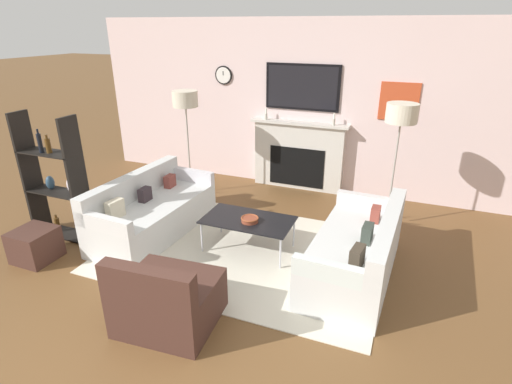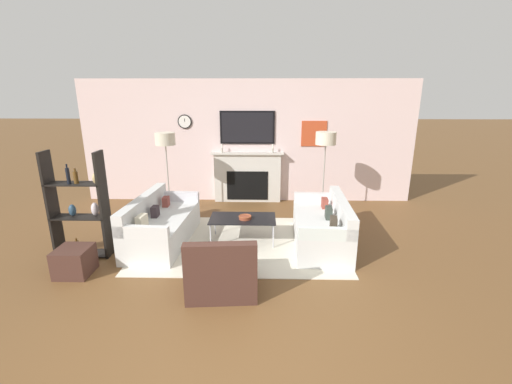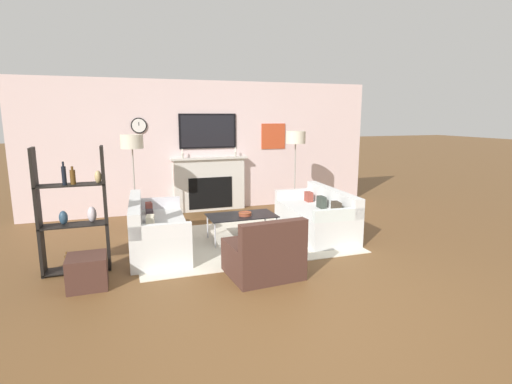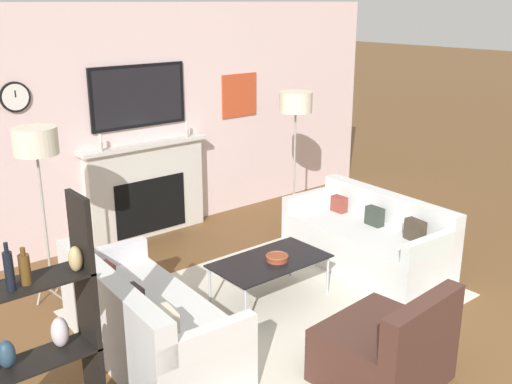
% 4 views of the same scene
% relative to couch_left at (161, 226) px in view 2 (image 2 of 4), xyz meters
% --- Properties ---
extents(ground_plane, '(60.00, 60.00, 0.00)m').
position_rel_couch_left_xyz_m(ground_plane, '(1.34, -2.47, -0.29)').
color(ground_plane, brown).
extents(fireplace_wall, '(7.40, 0.28, 2.70)m').
position_rel_couch_left_xyz_m(fireplace_wall, '(1.34, 2.38, 0.94)').
color(fireplace_wall, beige).
rests_on(fireplace_wall, ground_plane).
extents(area_rug, '(3.29, 2.31, 0.01)m').
position_rel_couch_left_xyz_m(area_rug, '(1.34, -0.00, -0.28)').
color(area_rug, beige).
rests_on(area_rug, ground_plane).
extents(couch_left, '(0.90, 1.85, 0.78)m').
position_rel_couch_left_xyz_m(couch_left, '(0.00, 0.00, 0.00)').
color(couch_left, silver).
rests_on(couch_left, ground_plane).
extents(couch_right, '(0.91, 1.84, 0.76)m').
position_rel_couch_left_xyz_m(couch_right, '(2.67, -0.00, -0.01)').
color(couch_right, silver).
rests_on(couch_right, ground_plane).
extents(armchair, '(0.91, 0.83, 0.77)m').
position_rel_couch_left_xyz_m(armchair, '(1.18, -1.44, -0.02)').
color(armchair, '#452A22').
rests_on(armchair, ground_plane).
extents(coffee_table, '(1.09, 0.61, 0.42)m').
position_rel_couch_left_xyz_m(coffee_table, '(1.36, 0.06, 0.10)').
color(coffee_table, black).
rests_on(coffee_table, ground_plane).
extents(decorative_bowl, '(0.21, 0.21, 0.06)m').
position_rel_couch_left_xyz_m(decorative_bowl, '(1.40, 0.01, 0.16)').
color(decorative_bowl, brown).
rests_on(decorative_bowl, coffee_table).
extents(floor_lamp_left, '(0.39, 0.39, 1.67)m').
position_rel_couch_left_xyz_m(floor_lamp_left, '(-0.22, 1.38, 1.23)').
color(floor_lamp_left, '#9E998E').
rests_on(floor_lamp_left, ground_plane).
extents(floor_lamp_right, '(0.39, 0.39, 1.69)m').
position_rel_couch_left_xyz_m(floor_lamp_right, '(2.89, 1.38, 1.25)').
color(floor_lamp_right, '#9E998E').
rests_on(floor_lamp_right, ground_plane).
extents(shelf_unit, '(0.82, 0.28, 1.62)m').
position_rel_couch_left_xyz_m(shelf_unit, '(-1.04, -0.49, 0.48)').
color(shelf_unit, black).
rests_on(shelf_unit, ground_plane).
extents(ottoman, '(0.44, 0.44, 0.38)m').
position_rel_couch_left_xyz_m(ottoman, '(-0.89, -1.07, -0.10)').
color(ottoman, '#452A22').
rests_on(ottoman, ground_plane).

